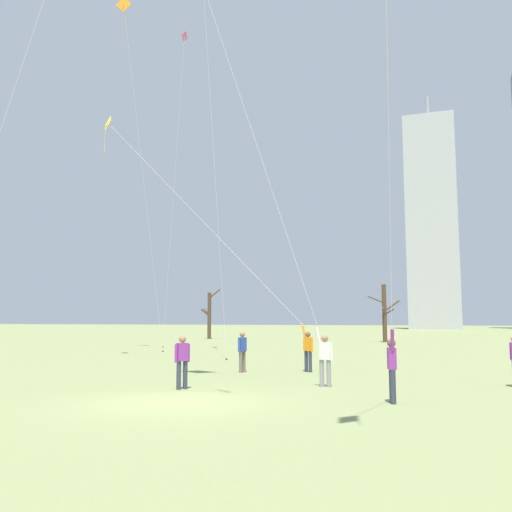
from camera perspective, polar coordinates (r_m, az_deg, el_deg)
The scene contains 12 objects.
ground_plane at distance 14.64m, azimuth -8.16°, elevation -14.78°, with size 400.00×400.00×0.00m, color #848E56.
kite_flyer_midfield_right_yellow at distance 23.82m, azimuth 1.46°, elevation -5.16°, with size 13.42×4.57×13.89m.
kite_flyer_midfield_left_blue at distance 17.76m, azimuth 2.90°, elevation 2.45°, with size 5.35×2.53×16.37m.
kite_flyer_midfield_center_red at distance 13.48m, azimuth 13.72°, elevation -2.10°, with size 1.28×8.60×15.49m.
bystander_watching_nearby at distance 17.30m, azimuth -7.62°, elevation -10.50°, with size 0.36×0.43×1.62m.
bystander_far_off_by_trees at distance 22.54m, azimuth -1.42°, elevation -9.63°, with size 0.27×0.50×1.62m.
distant_kite_drifting_right_pink at distance 50.83m, azimuth -7.58°, elevation 18.98°, with size 0.43×3.92×27.30m.
distant_kite_drifting_left_purple at distance 39.38m, azimuth -5.36°, elevation 24.56°, with size 3.66×4.26×24.74m.
distant_kite_low_near_trees_orange at distance 43.41m, azimuth -13.26°, elevation 21.99°, with size 3.99×0.91×25.13m.
bare_tree_leftmost at distance 53.95m, azimuth 13.14°, elevation -5.68°, with size 2.94×1.78×5.44m.
bare_tree_center at distance 61.85m, azimuth -4.84°, elevation -5.98°, with size 2.40×2.13×5.48m.
skyline_squat_block at distance 131.80m, azimuth 17.71°, elevation 3.37°, with size 11.11×9.06×53.79m.
Camera 1 is at (6.70, -12.85, 2.10)m, focal length 38.75 mm.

